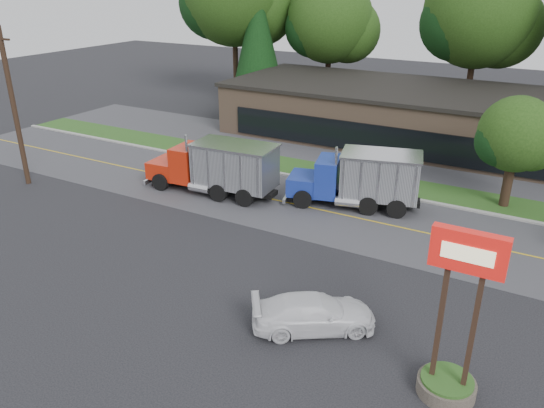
% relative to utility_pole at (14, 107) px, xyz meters
% --- Properties ---
extents(ground, '(140.00, 140.00, 0.00)m').
position_rel_utility_pole_xyz_m(ground, '(18.00, -3.50, -5.09)').
color(ground, '#323237').
rests_on(ground, ground).
extents(road, '(60.00, 8.00, 0.02)m').
position_rel_utility_pole_xyz_m(road, '(18.00, 5.50, -5.09)').
color(road, '#4F4F54').
rests_on(road, ground).
extents(center_line, '(60.00, 0.12, 0.01)m').
position_rel_utility_pole_xyz_m(center_line, '(18.00, 5.50, -5.09)').
color(center_line, gold).
rests_on(center_line, ground).
extents(curb, '(60.00, 0.30, 0.12)m').
position_rel_utility_pole_xyz_m(curb, '(18.00, 9.70, -5.09)').
color(curb, '#9E9E99').
rests_on(curb, ground).
extents(grass_verge, '(60.00, 3.40, 0.03)m').
position_rel_utility_pole_xyz_m(grass_verge, '(18.00, 11.50, -5.09)').
color(grass_verge, '#29571D').
rests_on(grass_verge, ground).
extents(far_parking, '(60.00, 7.00, 0.02)m').
position_rel_utility_pole_xyz_m(far_parking, '(18.00, 16.50, -5.09)').
color(far_parking, '#4F4F54').
rests_on(far_parking, ground).
extents(strip_mall, '(32.00, 12.00, 4.00)m').
position_rel_utility_pole_xyz_m(strip_mall, '(20.00, 22.50, -3.09)').
color(strip_mall, '#886A53').
rests_on(strip_mall, ground).
extents(utility_pole, '(1.60, 0.32, 10.00)m').
position_rel_utility_pole_xyz_m(utility_pole, '(0.00, 0.00, 0.00)').
color(utility_pole, '#382619').
rests_on(utility_pole, ground).
extents(bilo_sign, '(2.20, 1.90, 5.95)m').
position_rel_utility_pole_xyz_m(bilo_sign, '(28.50, -6.00, -3.07)').
color(bilo_sign, '#6B6054').
rests_on(bilo_sign, ground).
extents(tree_far_b, '(9.02, 8.49, 12.87)m').
position_rel_utility_pole_xyz_m(tree_far_b, '(8.14, 30.61, 3.12)').
color(tree_far_b, '#382619').
rests_on(tree_far_b, ground).
extents(tree_far_c, '(10.18, 9.58, 14.52)m').
position_rel_utility_pole_xyz_m(tree_far_c, '(22.16, 30.62, 4.17)').
color(tree_far_c, '#382619').
rests_on(tree_far_c, ground).
extents(evergreen_left, '(5.55, 5.55, 12.60)m').
position_rel_utility_pole_xyz_m(evergreen_left, '(2.00, 26.50, 1.84)').
color(evergreen_left, '#382619').
rests_on(evergreen_left, ground).
extents(tree_verge, '(4.62, 4.34, 6.58)m').
position_rel_utility_pole_xyz_m(tree_verge, '(28.07, 11.56, -0.90)').
color(tree_verge, '#382619').
rests_on(tree_verge, ground).
extents(dump_truck_red, '(8.74, 3.21, 3.36)m').
position_rel_utility_pole_xyz_m(dump_truck_red, '(12.05, 4.75, -3.29)').
color(dump_truck_red, black).
rests_on(dump_truck_red, ground).
extents(dump_truck_blue, '(7.98, 4.36, 3.36)m').
position_rel_utility_pole_xyz_m(dump_truck_blue, '(20.51, 7.18, -3.29)').
color(dump_truck_blue, black).
rests_on(dump_truck_blue, ground).
extents(rally_car, '(5.05, 4.31, 1.39)m').
position_rel_utility_pole_xyz_m(rally_car, '(23.19, -4.96, -4.40)').
color(rally_car, white).
rests_on(rally_car, ground).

